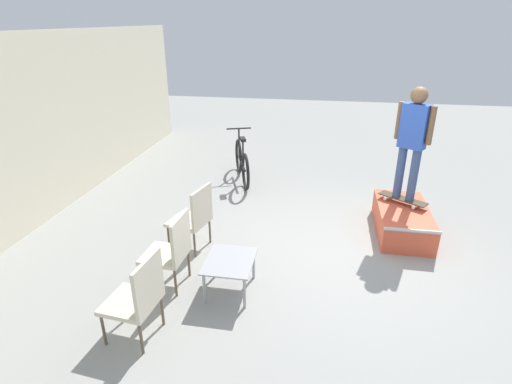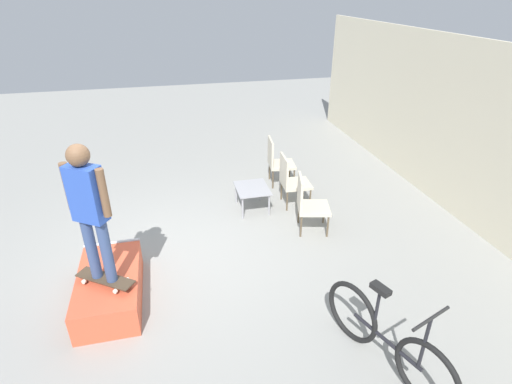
{
  "view_description": "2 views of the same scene",
  "coord_description": "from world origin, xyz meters",
  "px_view_note": "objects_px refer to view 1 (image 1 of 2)",
  "views": [
    {
      "loc": [
        -5.16,
        0.39,
        3.15
      ],
      "look_at": [
        -0.16,
        1.26,
        0.95
      ],
      "focal_mm": 28.0,
      "sensor_mm": 36.0,
      "label": 1
    },
    {
      "loc": [
        5.21,
        -0.01,
        3.73
      ],
      "look_at": [
        -0.05,
        1.23,
        0.92
      ],
      "focal_mm": 28.0,
      "sensor_mm": 36.0,
      "label": 2
    }
  ],
  "objects_px": {
    "person_skater": "(413,135)",
    "bicycle": "(242,163)",
    "skateboard_on_ramp": "(403,199)",
    "patio_chair_left": "(139,296)",
    "patio_chair_center": "(172,248)",
    "coffee_table": "(230,264)",
    "patio_chair_right": "(194,216)",
    "skate_ramp_box": "(402,220)"
  },
  "relations": [
    {
      "from": "person_skater",
      "to": "bicycle",
      "type": "distance_m",
      "value": 3.56
    },
    {
      "from": "skateboard_on_ramp",
      "to": "patio_chair_left",
      "type": "xyz_separation_m",
      "value": [
        -3.07,
        3.09,
        0.03
      ]
    },
    {
      "from": "person_skater",
      "to": "patio_chair_center",
      "type": "xyz_separation_m",
      "value": [
        -2.13,
        3.09,
        -1.02
      ]
    },
    {
      "from": "patio_chair_left",
      "to": "coffee_table",
      "type": "bearing_deg",
      "value": 147.86
    },
    {
      "from": "patio_chair_left",
      "to": "bicycle",
      "type": "distance_m",
      "value": 4.65
    },
    {
      "from": "coffee_table",
      "to": "patio_chair_right",
      "type": "height_order",
      "value": "patio_chair_right"
    },
    {
      "from": "patio_chair_center",
      "to": "bicycle",
      "type": "xyz_separation_m",
      "value": [
        3.71,
        -0.12,
        -0.14
      ]
    },
    {
      "from": "skateboard_on_ramp",
      "to": "bicycle",
      "type": "bearing_deg",
      "value": 6.78
    },
    {
      "from": "coffee_table",
      "to": "bicycle",
      "type": "xyz_separation_m",
      "value": [
        3.71,
        0.62,
        0.01
      ]
    },
    {
      "from": "skate_ramp_box",
      "to": "patio_chair_center",
      "type": "bearing_deg",
      "value": 122.13
    },
    {
      "from": "patio_chair_center",
      "to": "person_skater",
      "type": "bearing_deg",
      "value": 127.35
    },
    {
      "from": "skate_ramp_box",
      "to": "patio_chair_left",
      "type": "bearing_deg",
      "value": 132.93
    },
    {
      "from": "skateboard_on_ramp",
      "to": "patio_chair_right",
      "type": "distance_m",
      "value": 3.33
    },
    {
      "from": "person_skater",
      "to": "bicycle",
      "type": "xyz_separation_m",
      "value": [
        1.58,
        2.97,
        -1.16
      ]
    },
    {
      "from": "skateboard_on_ramp",
      "to": "bicycle",
      "type": "relative_size",
      "value": 0.45
    },
    {
      "from": "patio_chair_left",
      "to": "skateboard_on_ramp",
      "type": "bearing_deg",
      "value": 140.81
    },
    {
      "from": "patio_chair_left",
      "to": "patio_chair_right",
      "type": "bearing_deg",
      "value": -173.9
    },
    {
      "from": "patio_chair_left",
      "to": "person_skater",
      "type": "bearing_deg",
      "value": 140.81
    },
    {
      "from": "patio_chair_left",
      "to": "patio_chair_center",
      "type": "xyz_separation_m",
      "value": [
        0.94,
        -0.0,
        0.0
      ]
    },
    {
      "from": "skate_ramp_box",
      "to": "patio_chair_left",
      "type": "distance_m",
      "value": 4.24
    },
    {
      "from": "skate_ramp_box",
      "to": "person_skater",
      "type": "bearing_deg",
      "value": 1.68
    },
    {
      "from": "skate_ramp_box",
      "to": "patio_chair_left",
      "type": "relative_size",
      "value": 1.5
    },
    {
      "from": "person_skater",
      "to": "patio_chair_center",
      "type": "bearing_deg",
      "value": 67.65
    },
    {
      "from": "coffee_table",
      "to": "bicycle",
      "type": "bearing_deg",
      "value": 9.49
    },
    {
      "from": "skateboard_on_ramp",
      "to": "coffee_table",
      "type": "height_order",
      "value": "skateboard_on_ramp"
    },
    {
      "from": "person_skater",
      "to": "skateboard_on_ramp",
      "type": "bearing_deg",
      "value": 78.05
    },
    {
      "from": "person_skater",
      "to": "patio_chair_center",
      "type": "distance_m",
      "value": 3.89
    },
    {
      "from": "coffee_table",
      "to": "patio_chair_center",
      "type": "relative_size",
      "value": 0.71
    },
    {
      "from": "person_skater",
      "to": "patio_chair_right",
      "type": "bearing_deg",
      "value": 54.58
    },
    {
      "from": "skate_ramp_box",
      "to": "person_skater",
      "type": "xyz_separation_m",
      "value": [
        0.19,
        0.01,
        1.34
      ]
    },
    {
      "from": "coffee_table",
      "to": "skateboard_on_ramp",
      "type": "bearing_deg",
      "value": -47.87
    },
    {
      "from": "patio_chair_right",
      "to": "bicycle",
      "type": "distance_m",
      "value": 2.81
    },
    {
      "from": "person_skater",
      "to": "coffee_table",
      "type": "height_order",
      "value": "person_skater"
    },
    {
      "from": "coffee_table",
      "to": "bicycle",
      "type": "relative_size",
      "value": 0.42
    },
    {
      "from": "skateboard_on_ramp",
      "to": "coffee_table",
      "type": "relative_size",
      "value": 1.06
    },
    {
      "from": "person_skater",
      "to": "patio_chair_right",
      "type": "distance_m",
      "value": 3.48
    },
    {
      "from": "bicycle",
      "to": "patio_chair_center",
      "type": "bearing_deg",
      "value": 158.14
    },
    {
      "from": "skateboard_on_ramp",
      "to": "patio_chair_right",
      "type": "height_order",
      "value": "patio_chair_right"
    },
    {
      "from": "skate_ramp_box",
      "to": "coffee_table",
      "type": "height_order",
      "value": "same"
    },
    {
      "from": "person_skater",
      "to": "patio_chair_center",
      "type": "height_order",
      "value": "person_skater"
    },
    {
      "from": "patio_chair_left",
      "to": "patio_chair_center",
      "type": "distance_m",
      "value": 0.94
    },
    {
      "from": "skate_ramp_box",
      "to": "patio_chair_left",
      "type": "height_order",
      "value": "patio_chair_left"
    }
  ]
}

